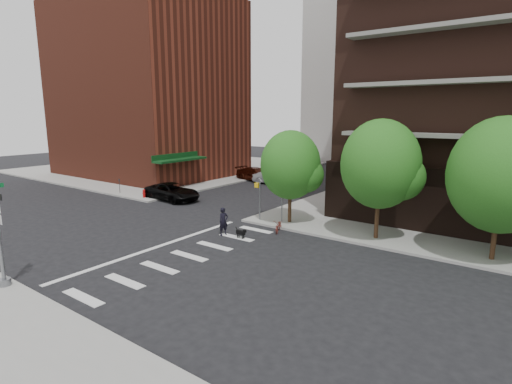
{
  "coord_description": "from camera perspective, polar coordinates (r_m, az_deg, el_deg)",
  "views": [
    {
      "loc": [
        17.67,
        -14.07,
        7.4
      ],
      "look_at": [
        3.0,
        6.0,
        2.5
      ],
      "focal_mm": 28.0,
      "sensor_mm": 36.0,
      "label": 1
    }
  ],
  "objects": [
    {
      "name": "parking_meter",
      "position": [
        39.02,
        -18.93,
        1.04
      ],
      "size": [
        0.1,
        0.08,
        1.32
      ],
      "color": "black",
      "rests_on": "sidewalk_nw"
    },
    {
      "name": "dog_walker",
      "position": [
        24.71,
        -4.66,
        -4.21
      ],
      "size": [
        0.73,
        0.58,
        1.74
      ],
      "primitive_type": "imported",
      "rotation": [
        0.0,
        0.0,
        1.27
      ],
      "color": "black",
      "rests_on": "ground"
    },
    {
      "name": "crosswalk",
      "position": [
        22.18,
        -10.99,
        -8.54
      ],
      "size": [
        3.85,
        13.0,
        0.01
      ],
      "color": "silver",
      "rests_on": "ground"
    },
    {
      "name": "tree_b",
      "position": [
        24.01,
        17.31,
        3.81
      ],
      "size": [
        4.5,
        4.5,
        6.65
      ],
      "color": "#301E11",
      "rests_on": "sidewalk_ne"
    },
    {
      "name": "parked_car_maroon",
      "position": [
        44.43,
        0.09,
        2.54
      ],
      "size": [
        2.6,
        5.32,
        1.49
      ],
      "primitive_type": "imported",
      "rotation": [
        0.0,
        0.0,
        1.47
      ],
      "color": "#361108",
      "rests_on": "ground"
    },
    {
      "name": "dog",
      "position": [
        24.09,
        -2.14,
        -5.8
      ],
      "size": [
        0.72,
        0.24,
        0.6
      ],
      "rotation": [
        0.0,
        0.0,
        -0.08
      ],
      "color": "black",
      "rests_on": "ground"
    },
    {
      "name": "sidewalk_nw",
      "position": [
        56.95,
        -12.05,
        3.52
      ],
      "size": [
        31.0,
        33.0,
        0.15
      ],
      "primitive_type": "cube",
      "color": "gray",
      "rests_on": "ground"
    },
    {
      "name": "tree_c",
      "position": [
        22.82,
        31.66,
        2.05
      ],
      "size": [
        5.0,
        5.0,
        6.8
      ],
      "color": "#301E11",
      "rests_on": "sidewalk_ne"
    },
    {
      "name": "tree_a",
      "position": [
        26.6,
        4.93,
        3.86
      ],
      "size": [
        4.0,
        4.0,
        5.9
      ],
      "color": "#301E11",
      "rests_on": "sidewalk_ne"
    },
    {
      "name": "pedestrian_signal",
      "position": [
        27.39,
        1.22,
        -0.53
      ],
      "size": [
        2.18,
        0.67,
        2.6
      ],
      "color": "slate",
      "rests_on": "sidewalk_ne"
    },
    {
      "name": "scooter",
      "position": [
        25.45,
        3.25,
        -4.83
      ],
      "size": [
        1.07,
        1.62,
        0.8
      ],
      "primitive_type": "imported",
      "rotation": [
        0.0,
        0.0,
        0.39
      ],
      "color": "maroon",
      "rests_on": "ground"
    },
    {
      "name": "fire_hydrant",
      "position": [
        36.32,
        -15.71,
        -0.14
      ],
      "size": [
        0.24,
        0.24,
        0.73
      ],
      "color": "#A50C0C",
      "rests_on": "sidewalk_nw"
    },
    {
      "name": "midrise_nw",
      "position": [
        51.08,
        -15.31,
        13.86
      ],
      "size": [
        21.4,
        15.5,
        20.0
      ],
      "color": "maroon",
      "rests_on": "sidewalk_nw"
    },
    {
      "name": "ground",
      "position": [
        23.77,
        -14.65,
        -7.37
      ],
      "size": [
        120.0,
        120.0,
        0.0
      ],
      "primitive_type": "plane",
      "color": "black",
      "rests_on": "ground"
    },
    {
      "name": "parked_car_black",
      "position": [
        35.3,
        -11.89,
        0.04
      ],
      "size": [
        2.72,
        5.46,
        1.49
      ],
      "primitive_type": "imported",
      "rotation": [
        0.0,
        0.0,
        1.52
      ],
      "color": "black",
      "rests_on": "ground"
    },
    {
      "name": "parked_car_silver",
      "position": [
        42.27,
        2.42,
        2.04
      ],
      "size": [
        1.62,
        4.38,
        1.43
      ],
      "primitive_type": "imported",
      "rotation": [
        0.0,
        0.0,
        1.6
      ],
      "color": "#A9ABB0",
      "rests_on": "ground"
    }
  ]
}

